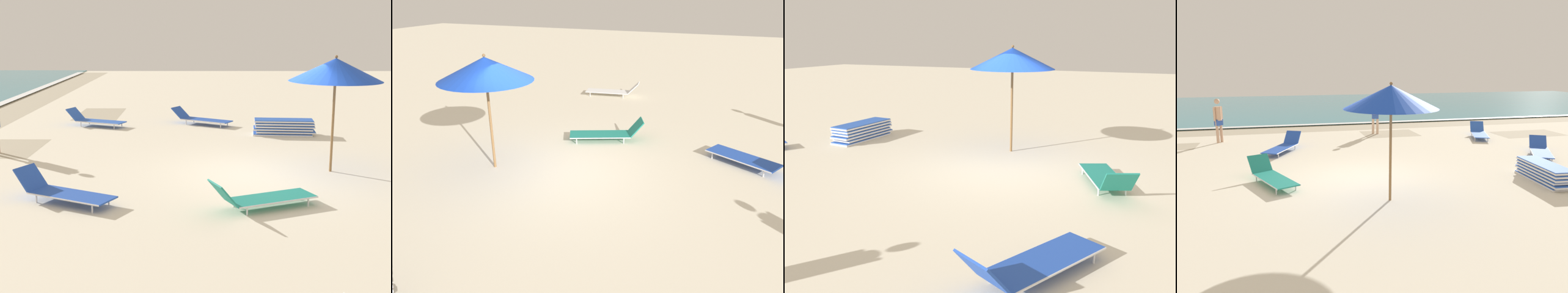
# 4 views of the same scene
# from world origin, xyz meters

# --- Properties ---
(ground_plane) EXTENTS (60.00, 60.00, 0.16)m
(ground_plane) POSITION_xyz_m (0.00, 0.01, -0.08)
(ground_plane) COLOR beige
(beach_umbrella) EXTENTS (2.12, 2.12, 2.70)m
(beach_umbrella) POSITION_xyz_m (0.30, -1.51, 2.37)
(beach_umbrella) COLOR olive
(beach_umbrella) RESTS_ON ground_plane
(sun_lounger_beside_umbrella) EXTENTS (1.36, 2.11, 0.61)m
(sun_lounger_beside_umbrella) POSITION_xyz_m (-2.36, 0.43, 0.22)
(sun_lounger_beside_umbrella) COLOR #1E8475
(sun_lounger_beside_umbrella) RESTS_ON ground_plane
(sun_lounger_near_water_left) EXTENTS (0.94, 2.15, 0.58)m
(sun_lounger_near_water_left) POSITION_xyz_m (-6.91, -0.94, 0.22)
(sun_lounger_near_water_left) COLOR white
(sun_lounger_near_water_left) RESTS_ON ground_plane
(sun_lounger_near_water_right) EXTENTS (1.47, 2.12, 0.61)m
(sun_lounger_near_water_right) POSITION_xyz_m (-2.01, 4.22, 0.22)
(sun_lounger_near_water_right) COLOR blue
(sun_lounger_near_water_right) RESTS_ON ground_plane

